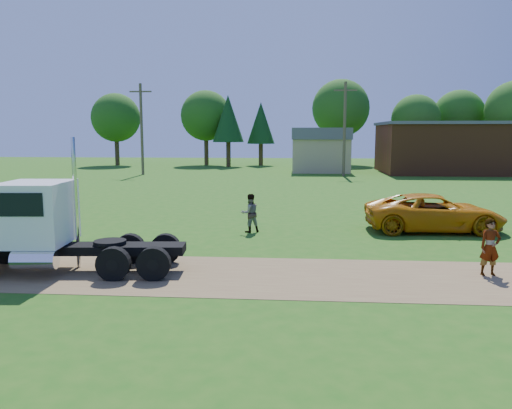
{
  "coord_description": "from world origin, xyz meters",
  "views": [
    {
      "loc": [
        1.31,
        -14.11,
        4.15
      ],
      "look_at": [
        -0.09,
        3.59,
        1.6
      ],
      "focal_mm": 35.0,
      "sensor_mm": 36.0,
      "label": 1
    }
  ],
  "objects": [
    {
      "name": "brick_building",
      "position": [
        18.0,
        40.0,
        2.66
      ],
      "size": [
        15.4,
        10.4,
        5.3
      ],
      "color": "brown",
      "rests_on": "ground"
    },
    {
      "name": "white_semi_tractor",
      "position": [
        -6.29,
        -0.04,
        1.38
      ],
      "size": [
        6.78,
        2.71,
        4.03
      ],
      "rotation": [
        0.0,
        0.0,
        0.08
      ],
      "color": "black",
      "rests_on": "ground"
    },
    {
      "name": "ground",
      "position": [
        0.0,
        0.0,
        0.0
      ],
      "size": [
        140.0,
        140.0,
        0.0
      ],
      "primitive_type": "plane",
      "color": "#1F5713",
      "rests_on": "ground"
    },
    {
      "name": "tree_row",
      "position": [
        7.01,
        51.04,
        6.55
      ],
      "size": [
        56.0,
        11.83,
        11.13
      ],
      "color": "#392917",
      "rests_on": "ground"
    },
    {
      "name": "utility_poles",
      "position": [
        6.0,
        35.0,
        4.71
      ],
      "size": [
        42.2,
        0.28,
        9.0
      ],
      "color": "brown",
      "rests_on": "ground"
    },
    {
      "name": "spectator_a",
      "position": [
        7.0,
        0.61,
        0.85
      ],
      "size": [
        0.68,
        0.5,
        1.69
      ],
      "primitive_type": "imported",
      "rotation": [
        0.0,
        0.0,
        0.17
      ],
      "color": "#999999",
      "rests_on": "ground"
    },
    {
      "name": "dirt_track",
      "position": [
        0.0,
        0.0,
        0.01
      ],
      "size": [
        120.0,
        4.2,
        0.01
      ],
      "primitive_type": "cube",
      "color": "brown",
      "rests_on": "ground"
    },
    {
      "name": "orange_pickup",
      "position": [
        7.22,
        7.35,
        0.79
      ],
      "size": [
        5.78,
        2.8,
        1.59
      ],
      "primitive_type": "imported",
      "rotation": [
        0.0,
        0.0,
        1.6
      ],
      "color": "#C17009",
      "rests_on": "ground"
    },
    {
      "name": "tan_shed",
      "position": [
        4.0,
        40.0,
        2.42
      ],
      "size": [
        6.2,
        5.4,
        4.7
      ],
      "color": "tan",
      "rests_on": "ground"
    },
    {
      "name": "spectator_b",
      "position": [
        -0.58,
        6.5,
        0.81
      ],
      "size": [
        0.98,
        0.9,
        1.63
      ],
      "primitive_type": "imported",
      "rotation": [
        0.0,
        0.0,
        3.59
      ],
      "color": "#999999",
      "rests_on": "ground"
    }
  ]
}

